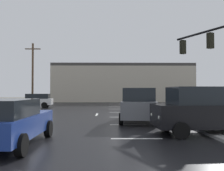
# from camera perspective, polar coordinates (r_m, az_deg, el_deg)

# --- Properties ---
(ground_plane) EXTENTS (120.00, 120.00, 0.00)m
(ground_plane) POSITION_cam_1_polar(r_m,az_deg,el_deg) (19.63, 2.32, -6.82)
(ground_plane) COLOR slate
(road_asphalt) EXTENTS (44.00, 44.00, 0.02)m
(road_asphalt) POSITION_cam_1_polar(r_m,az_deg,el_deg) (19.63, 2.32, -6.79)
(road_asphalt) COLOR black
(road_asphalt) RESTS_ON ground_plane
(snow_strip_curbside) EXTENTS (4.00, 1.60, 0.06)m
(snow_strip_curbside) POSITION_cam_1_polar(r_m,az_deg,el_deg) (16.75, 20.62, -7.08)
(snow_strip_curbside) COLOR white
(snow_strip_curbside) RESTS_ON sidewalk_corner
(lane_markings) EXTENTS (36.15, 36.15, 0.01)m
(lane_markings) POSITION_cam_1_polar(r_m,az_deg,el_deg) (18.37, 6.35, -7.11)
(lane_markings) COLOR silver
(lane_markings) RESTS_ON road_asphalt
(traffic_signal_mast) EXTENTS (2.45, 5.06, 5.84)m
(traffic_signal_mast) POSITION_cam_1_polar(r_m,az_deg,el_deg) (15.56, 24.42, 6.88)
(traffic_signal_mast) COLOR black
(traffic_signal_mast) RESTS_ON sidewalk_corner
(strip_building_background) EXTENTS (24.92, 8.00, 6.77)m
(strip_building_background) POSITION_cam_1_polar(r_m,az_deg,el_deg) (45.68, 2.40, 0.52)
(strip_building_background) COLOR #BCB29E
(strip_building_background) RESTS_ON ground_plane
(sedan_green) EXTENTS (2.22, 4.62, 1.58)m
(sedan_green) POSITION_cam_1_polar(r_m,az_deg,el_deg) (22.53, 17.99, -3.88)
(sedan_green) COLOR #195933
(sedan_green) RESTS_ON road_asphalt
(sedan_blue) EXTENTS (2.03, 4.54, 1.58)m
(sedan_blue) POSITION_cam_1_polar(r_m,az_deg,el_deg) (8.96, -22.87, -7.69)
(sedan_blue) COLOR navy
(sedan_blue) RESTS_ON road_asphalt
(suv_grey) EXTENTS (2.59, 4.99, 2.03)m
(suv_grey) POSITION_cam_1_polar(r_m,az_deg,el_deg) (15.06, 6.23, -4.30)
(suv_grey) COLOR slate
(suv_grey) RESTS_ON road_asphalt
(suv_black) EXTENTS (4.92, 2.39, 2.03)m
(suv_black) POSITION_cam_1_polar(r_m,az_deg,el_deg) (11.36, 21.83, -5.15)
(suv_black) COLOR black
(suv_black) RESTS_ON road_asphalt
(sedan_white) EXTENTS (4.65, 2.32, 1.58)m
(sedan_white) POSITION_cam_1_polar(r_m,az_deg,el_deg) (29.05, -17.80, -3.31)
(sedan_white) COLOR white
(sedan_white) RESTS_ON road_asphalt
(utility_pole_distant) EXTENTS (2.20, 0.28, 8.79)m
(utility_pole_distant) POSITION_cam_1_polar(r_m,az_deg,el_deg) (37.01, -17.99, 2.93)
(utility_pole_distant) COLOR brown
(utility_pole_distant) RESTS_ON ground_plane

